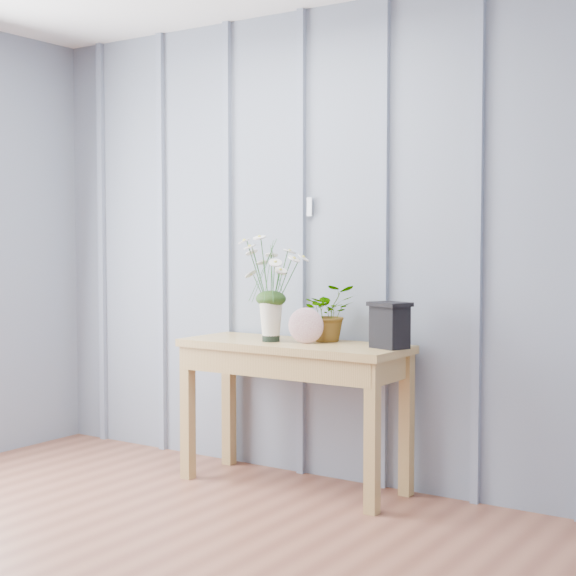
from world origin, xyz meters
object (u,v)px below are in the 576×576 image
Objects in this scene: felt_disc_vessel at (306,326)px; carved_box at (390,325)px; daisy_vase at (271,272)px; sideboard at (293,364)px.

felt_disc_vessel is 0.82× the size of carved_box.
sideboard is at bearing 19.34° from daisy_vase.
daisy_vase is 0.69m from carved_box.
daisy_vase reaches higher than carved_box.
daisy_vase is at bearing -173.01° from carved_box.
sideboard is 0.49m from daisy_vase.
sideboard is 0.23m from felt_disc_vessel.
carved_box reaches higher than sideboard.
felt_disc_vessel is (0.20, 0.02, -0.27)m from daisy_vase.
carved_box is (0.64, 0.08, -0.24)m from daisy_vase.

